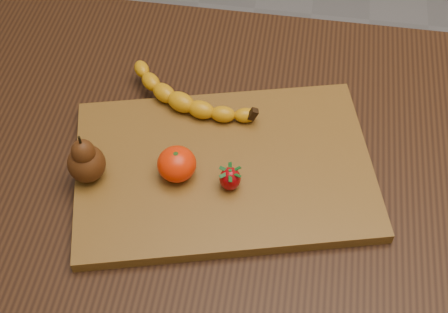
# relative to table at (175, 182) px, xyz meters

# --- Properties ---
(table) EXTENTS (1.00, 0.70, 0.76)m
(table) POSITION_rel_table_xyz_m (0.00, 0.00, 0.00)
(table) COLOR black
(table) RESTS_ON ground
(cutting_board) EXTENTS (0.51, 0.40, 0.02)m
(cutting_board) POSITION_rel_table_xyz_m (0.09, -0.04, 0.11)
(cutting_board) COLOR brown
(cutting_board) RESTS_ON table
(banana) EXTENTS (0.21, 0.13, 0.03)m
(banana) POSITION_rel_table_xyz_m (0.01, 0.06, 0.13)
(banana) COLOR #C98B09
(banana) RESTS_ON cutting_board
(pear) EXTENTS (0.06, 0.06, 0.09)m
(pear) POSITION_rel_table_xyz_m (-0.11, -0.09, 0.16)
(pear) COLOR #46230B
(pear) RESTS_ON cutting_board
(mandarin) EXTENTS (0.08, 0.08, 0.05)m
(mandarin) POSITION_rel_table_xyz_m (0.03, -0.07, 0.14)
(mandarin) COLOR red
(mandarin) RESTS_ON cutting_board
(strawberry) EXTENTS (0.04, 0.04, 0.04)m
(strawberry) POSITION_rel_table_xyz_m (0.11, -0.08, 0.14)
(strawberry) COLOR #960409
(strawberry) RESTS_ON cutting_board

